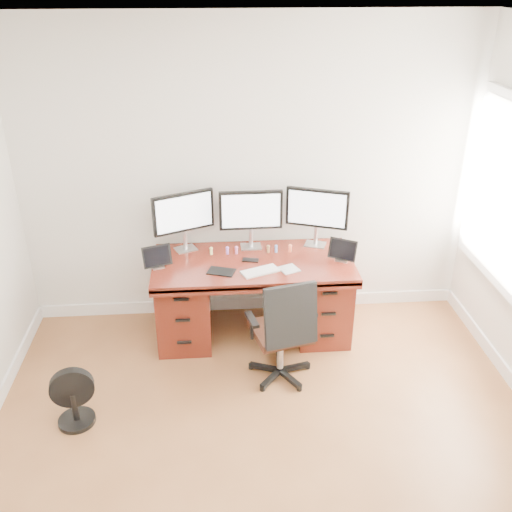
{
  "coord_description": "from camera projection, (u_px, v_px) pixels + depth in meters",
  "views": [
    {
      "loc": [
        -0.31,
        -2.48,
        2.99
      ],
      "look_at": [
        0.0,
        1.5,
        0.95
      ],
      "focal_mm": 40.0,
      "sensor_mm": 36.0,
      "label": 1
    }
  ],
  "objects": [
    {
      "name": "ground",
      "position": [
        275.0,
        498.0,
        3.59
      ],
      "size": [
        4.5,
        4.5,
        0.0
      ],
      "primitive_type": "plane",
      "color": "brown",
      "rests_on": "ground"
    },
    {
      "name": "back_wall",
      "position": [
        249.0,
        176.0,
        4.97
      ],
      "size": [
        4.0,
        0.1,
        2.7
      ],
      "primitive_type": "cube",
      "color": "silver",
      "rests_on": "ground"
    },
    {
      "name": "desk",
      "position": [
        253.0,
        294.0,
        5.03
      ],
      "size": [
        1.7,
        0.8,
        0.75
      ],
      "color": "#541A10",
      "rests_on": "ground"
    },
    {
      "name": "office_chair",
      "position": [
        282.0,
        347.0,
        4.5
      ],
      "size": [
        0.6,
        0.6,
        0.93
      ],
      "rotation": [
        0.0,
        0.0,
        0.24
      ],
      "color": "black",
      "rests_on": "ground"
    },
    {
      "name": "floor_fan",
      "position": [
        73.0,
        398.0,
        4.08
      ],
      "size": [
        0.32,
        0.27,
        0.46
      ],
      "rotation": [
        0.0,
        0.0,
        0.2
      ],
      "color": "black",
      "rests_on": "ground"
    },
    {
      "name": "monitor_left",
      "position": [
        184.0,
        214.0,
        4.89
      ],
      "size": [
        0.52,
        0.25,
        0.53
      ],
      "rotation": [
        0.0,
        0.0,
        0.42
      ],
      "color": "silver",
      "rests_on": "desk"
    },
    {
      "name": "monitor_center",
      "position": [
        251.0,
        212.0,
        4.93
      ],
      "size": [
        0.55,
        0.14,
        0.53
      ],
      "rotation": [
        0.0,
        0.0,
        0.02
      ],
      "color": "silver",
      "rests_on": "desk"
    },
    {
      "name": "monitor_right",
      "position": [
        317.0,
        210.0,
        4.97
      ],
      "size": [
        0.53,
        0.23,
        0.53
      ],
      "rotation": [
        0.0,
        0.0,
        -0.36
      ],
      "color": "silver",
      "rests_on": "desk"
    },
    {
      "name": "tablet_left",
      "position": [
        157.0,
        258.0,
        4.7
      ],
      "size": [
        0.25,
        0.14,
        0.19
      ],
      "rotation": [
        0.0,
        0.0,
        0.33
      ],
      "color": "silver",
      "rests_on": "desk"
    },
    {
      "name": "tablet_right",
      "position": [
        343.0,
        252.0,
        4.81
      ],
      "size": [
        0.24,
        0.18,
        0.19
      ],
      "rotation": [
        0.0,
        0.0,
        -0.52
      ],
      "color": "silver",
      "rests_on": "desk"
    },
    {
      "name": "keyboard",
      "position": [
        260.0,
        271.0,
        4.66
      ],
      "size": [
        0.33,
        0.24,
        0.01
      ],
      "primitive_type": "cube",
      "rotation": [
        0.0,
        0.0,
        0.39
      ],
      "color": "silver",
      "rests_on": "desk"
    },
    {
      "name": "trackpad",
      "position": [
        289.0,
        269.0,
        4.7
      ],
      "size": [
        0.19,
        0.19,
        0.01
      ],
      "primitive_type": "cube",
      "rotation": [
        0.0,
        0.0,
        0.39
      ],
      "color": "#B6B8BD",
      "rests_on": "desk"
    },
    {
      "name": "drawing_tablet",
      "position": [
        221.0,
        272.0,
        4.67
      ],
      "size": [
        0.25,
        0.2,
        0.01
      ],
      "primitive_type": "cube",
      "rotation": [
        0.0,
        0.0,
        -0.32
      ],
      "color": "black",
      "rests_on": "desk"
    },
    {
      "name": "phone",
      "position": [
        250.0,
        260.0,
        4.85
      ],
      "size": [
        0.15,
        0.1,
        0.01
      ],
      "primitive_type": "cube",
      "rotation": [
        0.0,
        0.0,
        -0.21
      ],
      "color": "black",
      "rests_on": "desk"
    },
    {
      "name": "figurine_yellow",
      "position": [
        211.0,
        250.0,
        4.93
      ],
      "size": [
        0.03,
        0.03,
        0.07
      ],
      "color": "#DDD676",
      "rests_on": "desk"
    },
    {
      "name": "figurine_purple",
      "position": [
        227.0,
        250.0,
        4.94
      ],
      "size": [
        0.03,
        0.03,
        0.07
      ],
      "color": "#AA6BE3",
      "rests_on": "desk"
    },
    {
      "name": "figurine_pink",
      "position": [
        236.0,
        249.0,
        4.95
      ],
      "size": [
        0.03,
        0.03,
        0.07
      ],
      "color": "pink",
      "rests_on": "desk"
    },
    {
      "name": "figurine_brown",
      "position": [
        268.0,
        248.0,
        4.97
      ],
      "size": [
        0.03,
        0.03,
        0.07
      ],
      "color": "olive",
      "rests_on": "desk"
    },
    {
      "name": "figurine_blue",
      "position": [
        276.0,
        248.0,
        4.97
      ],
      "size": [
        0.03,
        0.03,
        0.07
      ],
      "color": "#678DE9",
      "rests_on": "desk"
    },
    {
      "name": "figurine_orange",
      "position": [
        290.0,
        248.0,
        4.98
      ],
      "size": [
        0.03,
        0.03,
        0.07
      ],
      "color": "#F77447",
      "rests_on": "desk"
    }
  ]
}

